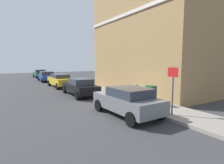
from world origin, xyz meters
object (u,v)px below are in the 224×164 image
Objects in this scene: bollard_near_cabinet at (137,92)px; street_sign at (173,84)px; car_grey at (127,101)px; car_blue at (47,76)px; car_yellow at (60,80)px; car_green at (40,74)px; utility_cabinet at (151,96)px; car_black at (80,87)px.

bollard_near_cabinet is 0.45× the size of street_sign.
car_grey is 18.78m from car_blue.
street_sign reaches higher than car_blue.
car_blue is 1.95× the size of street_sign.
car_yellow is 13.30m from car_green.
utility_cabinet reaches higher than bollard_near_cabinet.
car_yellow is (-0.08, 5.64, 0.03)m from car_black.
car_black is 1.08× the size of car_green.
bollard_near_cabinet is (2.21, 1.97, -0.05)m from car_grey.
street_sign reaches higher than utility_cabinet.
car_grey is 3.46× the size of utility_cabinet.
utility_cabinet is 0.50× the size of street_sign.
car_yellow is 6.78m from car_blue.
street_sign is at bearing -177.34° from car_green.
car_blue reaches higher than utility_cabinet.
bollard_near_cabinet is at bearing 85.94° from utility_cabinet.
car_yellow is 3.85× the size of utility_cabinet.
car_green is (0.08, 13.30, -0.03)m from car_yellow.
car_yellow is at bearing 178.77° from car_green.
car_blue is at bearing 97.28° from utility_cabinet.
utility_cabinet is at bearing -170.45° from car_yellow.
car_grey reaches higher than car_green.
car_blue is 3.89× the size of utility_cabinet.
car_yellow is at bearing 103.27° from bollard_near_cabinet.
car_grey is at bearing -138.33° from bollard_near_cabinet.
car_grey is 11.99m from car_yellow.
car_black is 4.95m from bollard_near_cabinet.
utility_cabinet is (2.26, -11.44, -0.07)m from car_yellow.
bollard_near_cabinet is 3.60m from street_sign.
car_blue is 6.52m from car_green.
car_yellow reaches higher than bollard_near_cabinet.
car_blue is (-0.06, 6.78, -0.04)m from car_yellow.
car_grey is 0.90× the size of car_black.
bollard_near_cabinet is at bearing -151.78° from car_black.
car_grey reaches higher than car_black.
car_yellow is 11.66m from utility_cabinet.
car_grey is 0.97× the size of car_green.
car_yellow is at bearing 1.64° from car_black.
car_blue is 20.32m from street_sign.
car_grey is at bearing 179.09° from car_yellow.
car_grey is 2.18m from utility_cabinet.
car_green is at bearing 95.04° from utility_cabinet.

